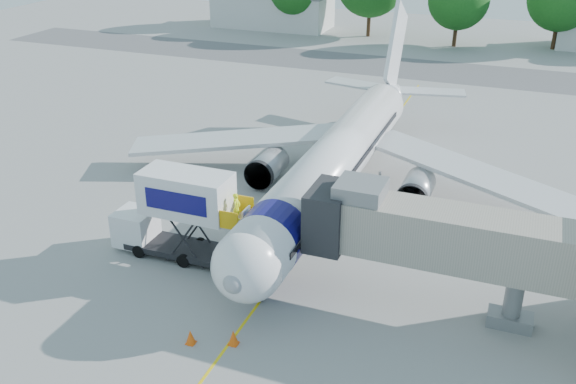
% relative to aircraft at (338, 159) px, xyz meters
% --- Properties ---
extents(ground, '(160.00, 160.00, 0.00)m').
position_rel_aircraft_xyz_m(ground, '(0.00, -4.12, -2.95)').
color(ground, '#959592').
rests_on(ground, ground).
extents(guidance_line, '(0.15, 70.00, 0.01)m').
position_rel_aircraft_xyz_m(guidance_line, '(0.00, -4.12, -2.94)').
color(guidance_line, yellow).
rests_on(guidance_line, ground).
extents(taxiway_strip, '(120.00, 10.00, 0.01)m').
position_rel_aircraft_xyz_m(taxiway_strip, '(0.00, 37.88, -2.94)').
color(taxiway_strip, '#59595B').
rests_on(taxiway_strip, ground).
extents(aircraft, '(34.17, 37.73, 11.35)m').
position_rel_aircraft_xyz_m(aircraft, '(0.00, 0.00, 0.00)').
color(aircraft, silver).
rests_on(aircraft, ground).
extents(jet_bridge, '(13.90, 3.20, 6.60)m').
position_rel_aircraft_xyz_m(jet_bridge, '(7.99, -11.12, 1.39)').
color(jet_bridge, '#A19789').
rests_on(jet_bridge, ground).
extents(catering_hiloader, '(8.50, 2.44, 5.50)m').
position_rel_aircraft_xyz_m(catering_hiloader, '(-6.27, -11.12, -0.19)').
color(catering_hiloader, black).
rests_on(catering_hiloader, ground).
extents(safety_cone_a, '(0.48, 0.48, 0.77)m').
position_rel_aircraft_xyz_m(safety_cone_a, '(-1.73, -18.13, -2.58)').
color(safety_cone_a, '#EE550C').
rests_on(safety_cone_a, ground).
extents(safety_cone_b, '(0.50, 0.50, 0.80)m').
position_rel_aircraft_xyz_m(safety_cone_b, '(0.22, -17.44, -2.56)').
color(safety_cone_b, '#EE550C').
rests_on(safety_cone_b, ground).
extents(outbuilding_left, '(18.40, 8.40, 5.30)m').
position_rel_aircraft_xyz_m(outbuilding_left, '(-28.00, 55.88, -0.29)').
color(outbuilding_left, silver).
rests_on(outbuilding_left, ground).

